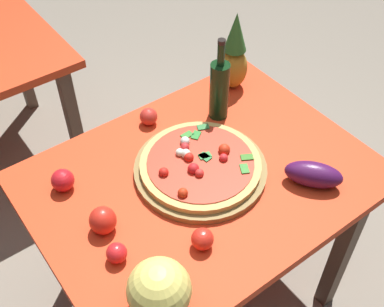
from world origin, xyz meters
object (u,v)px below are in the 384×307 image
pineapple_left (234,55)px  tomato_near_board (63,180)px  pizza_board (200,169)px  tomato_beside_pepper (202,239)px  display_table (202,192)px  tomato_at_corner (117,253)px  eggplant (313,174)px  bell_pepper (103,220)px  pizza (200,164)px  tomato_by_bottle (150,116)px  wine_bottle (219,89)px  melon (159,290)px

pineapple_left → tomato_near_board: pineapple_left is taller
pizza_board → tomato_beside_pepper: size_ratio=6.68×
display_table → tomato_at_corner: (-0.42, -0.12, 0.12)m
eggplant → tomato_beside_pepper: eggplant is taller
display_table → eggplant: (0.29, -0.26, 0.14)m
bell_pepper → tomato_near_board: (-0.03, 0.23, -0.00)m
pizza → tomato_by_bottle: pizza is taller
display_table → pineapple_left: bearing=38.8°
tomato_at_corner → pineapple_left: bearing=28.6°
display_table → bell_pepper: bearing=179.2°
wine_bottle → melon: wine_bottle is taller
tomato_by_bottle → pineapple_left: bearing=-1.3°
display_table → tomato_beside_pepper: bearing=-127.4°
wine_bottle → bell_pepper: 0.68m
pineapple_left → melon: bearing=-141.0°
melon → tomato_beside_pepper: bearing=22.5°
display_table → tomato_by_bottle: (0.00, 0.35, 0.13)m
display_table → bell_pepper: (-0.39, 0.01, 0.13)m
tomato_at_corner → bell_pepper: bearing=79.3°
melon → tomato_at_corner: 0.21m
wine_bottle → pineapple_left: (0.17, 0.11, 0.02)m
display_table → tomato_near_board: tomato_near_board is taller
pizza_board → tomato_beside_pepper: (-0.19, -0.25, 0.02)m
display_table → tomato_near_board: bearing=150.3°
tomato_by_bottle → bell_pepper: bearing=-139.3°
wine_bottle → tomato_at_corner: 0.75m
wine_bottle → tomato_by_bottle: bearing=153.4°
bell_pepper → tomato_by_bottle: bell_pepper is taller
pizza_board → bell_pepper: 0.40m
bell_pepper → tomato_by_bottle: (0.40, 0.34, -0.01)m
wine_bottle → tomato_by_bottle: 0.29m
eggplant → tomato_near_board: bearing=144.9°
wine_bottle → melon: bearing=-139.8°
display_table → wine_bottle: wine_bottle is taller
eggplant → tomato_at_corner: bearing=168.9°
eggplant → pizza_board: bearing=135.3°
display_table → tomato_at_corner: 0.45m
pineapple_left → bell_pepper: pineapple_left is taller
display_table → pizza: 0.13m
pizza → pineapple_left: 0.53m
tomato_by_bottle → tomato_near_board: (-0.42, -0.11, 0.00)m
pizza_board → pineapple_left: pineapple_left is taller
bell_pepper → pizza: bearing=2.3°
tomato_at_corner → tomato_near_board: (-0.00, 0.36, 0.01)m
bell_pepper → tomato_at_corner: (-0.02, -0.12, -0.01)m
display_table → eggplant: size_ratio=5.92×
display_table → wine_bottle: bearing=41.7°
eggplant → melon: bearing=-174.3°
pineapple_left → tomato_at_corner: size_ratio=5.35×
pineapple_left → tomato_near_board: (-0.84, -0.10, -0.11)m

